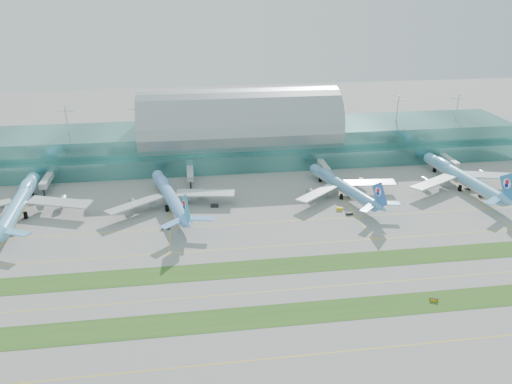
{
  "coord_description": "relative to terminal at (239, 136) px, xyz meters",
  "views": [
    {
      "loc": [
        -30.04,
        -162.3,
        104.81
      ],
      "look_at": [
        0.0,
        55.0,
        9.0
      ],
      "focal_mm": 35.0,
      "sensor_mm": 36.0,
      "label": 1
    }
  ],
  "objects": [
    {
      "name": "gse_e",
      "position": [
        39.98,
        -80.61,
        -13.54
      ],
      "size": [
        3.34,
        2.29,
        1.38
      ],
      "primitive_type": "cube",
      "rotation": [
        0.0,
        0.0,
        -0.24
      ],
      "color": "yellow",
      "rests_on": "ground"
    },
    {
      "name": "gse_b",
      "position": [
        -109.46,
        -84.12,
        -13.42
      ],
      "size": [
        3.58,
        2.29,
        1.6
      ],
      "primitive_type": "cube",
      "rotation": [
        0.0,
        0.0,
        -0.17
      ],
      "color": "black",
      "rests_on": "ground"
    },
    {
      "name": "gse_d",
      "position": [
        -19.88,
        -68.86,
        -13.53
      ],
      "size": [
        3.95,
        2.55,
        1.4
      ],
      "primitive_type": "cube",
      "rotation": [
        0.0,
        0.0,
        -0.2
      ],
      "color": "black",
      "rests_on": "ground"
    },
    {
      "name": "airliner_c",
      "position": [
        45.98,
        -63.65,
        -8.53
      ],
      "size": [
        56.47,
        65.5,
        18.48
      ],
      "rotation": [
        0.0,
        0.0,
        0.3
      ],
      "color": "#5C99CC",
      "rests_on": "ground"
    },
    {
      "name": "gse_g",
      "position": [
        117.11,
        -75.46,
        -13.47
      ],
      "size": [
        3.7,
        2.54,
        1.51
      ],
      "primitive_type": "cube",
      "rotation": [
        0.0,
        0.0,
        -0.17
      ],
      "color": "black",
      "rests_on": "ground"
    },
    {
      "name": "gse_c",
      "position": [
        -43.02,
        -88.87,
        -13.58
      ],
      "size": [
        4.0,
        2.35,
        1.29
      ],
      "primitive_type": "cube",
      "rotation": [
        0.0,
        0.0,
        -0.21
      ],
      "color": "black",
      "rests_on": "ground"
    },
    {
      "name": "gse_f",
      "position": [
        43.0,
        -86.14,
        -13.64
      ],
      "size": [
        3.16,
        1.79,
        1.17
      ],
      "primitive_type": "cube",
      "rotation": [
        0.0,
        0.0,
        0.03
      ],
      "color": "black",
      "rests_on": "ground"
    },
    {
      "name": "airliner_d",
      "position": [
        112.13,
        -61.77,
        -7.77
      ],
      "size": [
        66.55,
        76.05,
        20.94
      ],
      "rotation": [
        0.0,
        0.0,
        0.12
      ],
      "color": "#64B2DD",
      "rests_on": "ground"
    },
    {
      "name": "taxiway_sign_east",
      "position": [
        51.22,
        -156.68,
        -13.63
      ],
      "size": [
        2.75,
        1.22,
        1.2
      ],
      "rotation": [
        0.0,
        0.0,
        -0.35
      ],
      "color": "black",
      "rests_on": "ground"
    },
    {
      "name": "airliner_a",
      "position": [
        -111.59,
        -64.71,
        -7.59
      ],
      "size": [
        68.82,
        78.18,
        21.52
      ],
      "rotation": [
        0.0,
        0.0,
        0.05
      ],
      "color": "#6CBDED",
      "rests_on": "ground"
    },
    {
      "name": "taxiline_b",
      "position": [
        -0.01,
        -142.79,
        -14.22
      ],
      "size": [
        420.0,
        0.35,
        0.01
      ],
      "primitive_type": "cube",
      "color": "yellow",
      "rests_on": "ground"
    },
    {
      "name": "ground",
      "position": [
        -0.01,
        -128.79,
        -14.23
      ],
      "size": [
        700.0,
        700.0,
        0.0
      ],
      "primitive_type": "plane",
      "color": "gray",
      "rests_on": "ground"
    },
    {
      "name": "taxiline_c",
      "position": [
        -0.01,
        -110.79,
        -14.22
      ],
      "size": [
        420.0,
        0.35,
        0.01
      ],
      "primitive_type": "cube",
      "color": "yellow",
      "rests_on": "ground"
    },
    {
      "name": "taxiline_d",
      "position": [
        -0.01,
        -88.79,
        -14.22
      ],
      "size": [
        420.0,
        0.35,
        0.01
      ],
      "primitive_type": "cube",
      "color": "yellow",
      "rests_on": "ground"
    },
    {
      "name": "grass_strip_near",
      "position": [
        -0.01,
        -156.79,
        -14.19
      ],
      "size": [
        420.0,
        12.0,
        0.08
      ],
      "primitive_type": "cube",
      "color": "#2D591E",
      "rests_on": "ground"
    },
    {
      "name": "terminal",
      "position": [
        0.0,
        0.0,
        0.0
      ],
      "size": [
        340.0,
        69.1,
        36.0
      ],
      "color": "#3D7A75",
      "rests_on": "ground"
    },
    {
      "name": "airliner_b",
      "position": [
        -41.2,
        -65.61,
        -8.07
      ],
      "size": [
        61.94,
        71.51,
        19.95
      ],
      "rotation": [
        0.0,
        0.0,
        0.25
      ],
      "color": "#6DA7F1",
      "rests_on": "ground"
    },
    {
      "name": "grass_strip_far",
      "position": [
        -0.01,
        -126.79,
        -14.19
      ],
      "size": [
        420.0,
        12.0,
        0.08
      ],
      "primitive_type": "cube",
      "color": "#2D591E",
      "rests_on": "ground"
    },
    {
      "name": "gse_h",
      "position": [
        123.53,
        -84.18,
        -13.38
      ],
      "size": [
        4.29,
        2.32,
        1.7
      ],
      "primitive_type": "cube",
      "rotation": [
        0.0,
        0.0,
        0.16
      ],
      "color": "black",
      "rests_on": "ground"
    },
    {
      "name": "taxiline_a",
      "position": [
        -0.01,
        -176.79,
        -14.22
      ],
      "size": [
        420.0,
        0.35,
        0.01
      ],
      "primitive_type": "cube",
      "color": "yellow",
      "rests_on": "ground"
    }
  ]
}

